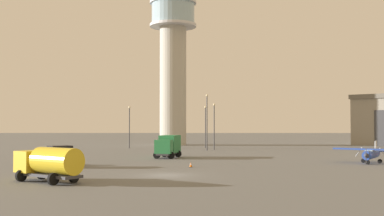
{
  "coord_description": "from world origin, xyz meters",
  "views": [
    {
      "loc": [
        2.74,
        -45.8,
        4.94
      ],
      "look_at": [
        2.31,
        15.02,
        6.89
      ],
      "focal_mm": 44.88,
      "sensor_mm": 36.0,
      "label": 1
    }
  ],
  "objects": [
    {
      "name": "truck_fuel_tanker_yellow",
      "position": [
        -9.48,
        -5.67,
        1.65
      ],
      "size": [
        6.64,
        5.62,
        2.95
      ],
      "rotation": [
        0.0,
        0.0,
        2.52
      ],
      "color": "#38383D",
      "rests_on": "ground_plane"
    },
    {
      "name": "traffic_cone_near_left",
      "position": [
        2.22,
        8.34,
        0.28
      ],
      "size": [
        0.36,
        0.36,
        0.56
      ],
      "color": "black",
      "rests_on": "ground_plane"
    },
    {
      "name": "light_post_centre",
      "position": [
        4.84,
        41.26,
        5.98
      ],
      "size": [
        0.44,
        0.44,
        10.23
      ],
      "color": "#38383D",
      "rests_on": "ground_plane"
    },
    {
      "name": "control_tower",
      "position": [
        -2.39,
        63.44,
        19.62
      ],
      "size": [
        10.67,
        10.67,
        36.91
      ],
      "color": "#B2AD9E",
      "rests_on": "ground_plane"
    },
    {
      "name": "airplane_blue",
      "position": [
        24.59,
        13.98,
        1.24
      ],
      "size": [
        8.37,
        6.74,
        2.66
      ],
      "rotation": [
        0.0,
        0.0,
        4.17
      ],
      "color": "#2847A8",
      "rests_on": "ground_plane"
    },
    {
      "name": "truck_flatbed_black",
      "position": [
        -13.25,
        8.92,
        1.2
      ],
      "size": [
        5.78,
        6.42,
        2.43
      ],
      "rotation": [
        0.0,
        0.0,
        5.38
      ],
      "color": "#38383D",
      "rests_on": "ground_plane"
    },
    {
      "name": "ground_plane",
      "position": [
        0.0,
        0.0,
        0.0
      ],
      "size": [
        400.0,
        400.0,
        0.0
      ],
      "primitive_type": "plane",
      "color": "#60605E"
    },
    {
      "name": "light_post_north",
      "position": [
        6.27,
        44.41,
        5.17
      ],
      "size": [
        0.44,
        0.44,
        8.67
      ],
      "color": "#38383D",
      "rests_on": "ground_plane"
    },
    {
      "name": "light_post_west",
      "position": [
        4.76,
        50.62,
        5.04
      ],
      "size": [
        0.44,
        0.44,
        8.43
      ],
      "color": "#38383D",
      "rests_on": "ground_plane"
    },
    {
      "name": "truck_box_green",
      "position": [
        -1.15,
        22.97,
        1.76
      ],
      "size": [
        3.9,
        5.96,
        3.21
      ],
      "rotation": [
        0.0,
        0.0,
        4.47
      ],
      "color": "#38383D",
      "rests_on": "ground_plane"
    },
    {
      "name": "light_post_east",
      "position": [
        -10.37,
        49.27,
        5.0
      ],
      "size": [
        0.44,
        0.44,
        8.36
      ],
      "color": "#38383D",
      "rests_on": "ground_plane"
    }
  ]
}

